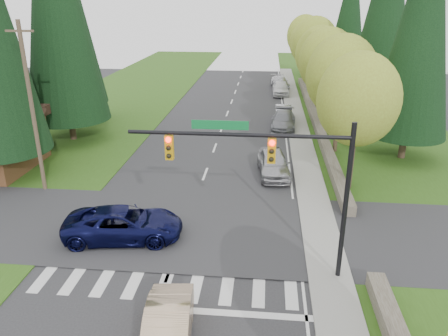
# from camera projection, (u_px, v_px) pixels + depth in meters

# --- Properties ---
(grass_east) EXTENTS (14.00, 110.00, 0.06)m
(grass_east) POSITION_uv_depth(u_px,v_px,m) (387.00, 157.00, 32.35)
(grass_east) COLOR #2D5115
(grass_east) RESTS_ON ground
(grass_west) EXTENTS (14.00, 110.00, 0.06)m
(grass_west) POSITION_uv_depth(u_px,v_px,m) (51.00, 146.00, 34.71)
(grass_west) COLOR #2D5115
(grass_west) RESTS_ON ground
(cross_street) EXTENTS (120.00, 8.00, 0.10)m
(cross_street) POSITION_uv_depth(u_px,v_px,m) (185.00, 229.00, 22.42)
(cross_street) COLOR #28282B
(cross_street) RESTS_ON ground
(sidewalk_east) EXTENTS (1.80, 80.00, 0.13)m
(sidewalk_east) POSITION_uv_depth(u_px,v_px,m) (302.00, 146.00, 34.74)
(sidewalk_east) COLOR gray
(sidewalk_east) RESTS_ON ground
(curb_east) EXTENTS (0.20, 80.00, 0.13)m
(curb_east) POSITION_uv_depth(u_px,v_px,m) (291.00, 145.00, 34.82)
(curb_east) COLOR gray
(curb_east) RESTS_ON ground
(stone_wall_north) EXTENTS (0.70, 40.00, 0.70)m
(stone_wall_north) POSITION_uv_depth(u_px,v_px,m) (315.00, 117.00, 41.90)
(stone_wall_north) COLOR #4C4438
(stone_wall_north) RESTS_ON ground
(traffic_signal) EXTENTS (8.70, 0.37, 6.80)m
(traffic_signal) POSITION_uv_depth(u_px,v_px,m) (275.00, 166.00, 16.96)
(traffic_signal) COLOR black
(traffic_signal) RESTS_ON ground
(utility_pole) EXTENTS (1.60, 0.24, 10.00)m
(utility_pole) POSITION_uv_depth(u_px,v_px,m) (32.00, 108.00, 25.12)
(utility_pole) COLOR #473828
(utility_pole) RESTS_ON ground
(decid_tree_0) EXTENTS (4.80, 4.80, 8.37)m
(decid_tree_0) POSITION_uv_depth(u_px,v_px,m) (358.00, 100.00, 25.10)
(decid_tree_0) COLOR #38281C
(decid_tree_0) RESTS_ON ground
(decid_tree_1) EXTENTS (5.20, 5.20, 8.80)m
(decid_tree_1) POSITION_uv_depth(u_px,v_px,m) (342.00, 76.00, 31.51)
(decid_tree_1) COLOR #38281C
(decid_tree_1) RESTS_ON ground
(decid_tree_2) EXTENTS (5.00, 5.00, 8.82)m
(decid_tree_2) POSITION_uv_depth(u_px,v_px,m) (327.00, 61.00, 37.96)
(decid_tree_2) COLOR #38281C
(decid_tree_2) RESTS_ON ground
(decid_tree_3) EXTENTS (5.00, 5.00, 8.55)m
(decid_tree_3) POSITION_uv_depth(u_px,v_px,m) (320.00, 54.00, 44.54)
(decid_tree_3) COLOR #38281C
(decid_tree_3) RESTS_ON ground
(decid_tree_4) EXTENTS (5.40, 5.40, 9.18)m
(decid_tree_4) POSITION_uv_depth(u_px,v_px,m) (315.00, 44.00, 50.87)
(decid_tree_4) COLOR #38281C
(decid_tree_4) RESTS_ON ground
(decid_tree_5) EXTENTS (4.80, 4.80, 8.30)m
(decid_tree_5) POSITION_uv_depth(u_px,v_px,m) (308.00, 42.00, 57.57)
(decid_tree_5) COLOR #38281C
(decid_tree_5) RESTS_ON ground
(decid_tree_6) EXTENTS (5.20, 5.20, 8.86)m
(decid_tree_6) POSITION_uv_depth(u_px,v_px,m) (305.00, 36.00, 63.92)
(decid_tree_6) COLOR #38281C
(decid_tree_6) RESTS_ON ground
(conifer_w_e) EXTENTS (5.78, 5.78, 18.80)m
(conifer_w_e) POSITION_uv_depth(u_px,v_px,m) (66.00, 7.00, 38.48)
(conifer_w_e) COLOR #38281C
(conifer_w_e) RESTS_ON ground
(conifer_e_a) EXTENTS (5.44, 5.44, 17.80)m
(conifer_e_a) POSITION_uv_depth(u_px,v_px,m) (423.00, 18.00, 28.69)
(conifer_e_a) COLOR #38281C
(conifer_e_a) RESTS_ON ground
(conifer_e_b) EXTENTS (6.12, 6.12, 19.80)m
(conifer_e_b) POSITION_uv_depth(u_px,v_px,m) (387.00, 1.00, 41.21)
(conifer_e_b) COLOR #38281C
(conifer_e_b) RESTS_ON ground
(conifer_e_c) EXTENTS (5.10, 5.10, 16.80)m
(conifer_e_c) POSITION_uv_depth(u_px,v_px,m) (350.00, 13.00, 54.82)
(conifer_e_c) COLOR #38281C
(conifer_e_c) RESTS_ON ground
(sedan_champagne) EXTENTS (1.99, 4.54, 1.45)m
(sedan_champagne) POSITION_uv_depth(u_px,v_px,m) (167.00, 330.00, 14.56)
(sedan_champagne) COLOR #CBAB87
(sedan_champagne) RESTS_ON ground
(suv_navy) EXTENTS (6.00, 3.38, 1.58)m
(suv_navy) POSITION_uv_depth(u_px,v_px,m) (124.00, 224.00, 21.25)
(suv_navy) COLOR #0A0C34
(suv_navy) RESTS_ON ground
(parked_car_a) EXTENTS (2.43, 5.00, 1.64)m
(parked_car_a) POSITION_uv_depth(u_px,v_px,m) (274.00, 163.00, 28.94)
(parked_car_a) COLOR #A3A3A8
(parked_car_a) RESTS_ON ground
(parked_car_b) EXTENTS (2.36, 5.25, 1.50)m
(parked_car_b) POSITION_uv_depth(u_px,v_px,m) (284.00, 121.00, 39.21)
(parked_car_b) COLOR gray
(parked_car_b) RESTS_ON ground
(parked_car_c) EXTENTS (1.58, 4.39, 1.44)m
(parked_car_c) POSITION_uv_depth(u_px,v_px,m) (283.00, 113.00, 41.78)
(parked_car_c) COLOR #9D9EA2
(parked_car_c) RESTS_ON ground
(parked_car_d) EXTENTS (1.98, 4.81, 1.63)m
(parked_car_d) POSITION_uv_depth(u_px,v_px,m) (281.00, 88.00, 52.81)
(parked_car_d) COLOR silver
(parked_car_d) RESTS_ON ground
(parked_car_e) EXTENTS (2.64, 5.19, 1.44)m
(parked_car_e) POSITION_uv_depth(u_px,v_px,m) (280.00, 82.00, 57.16)
(parked_car_e) COLOR silver
(parked_car_e) RESTS_ON ground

